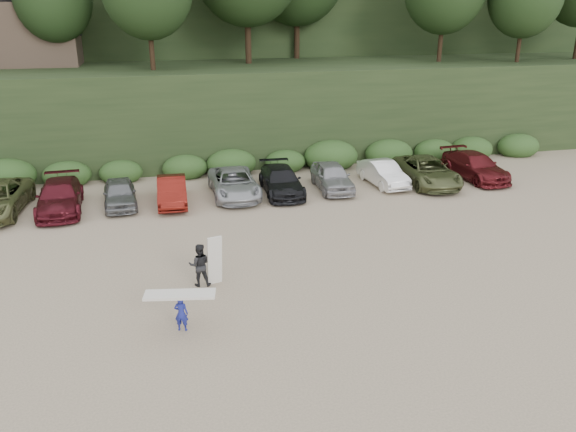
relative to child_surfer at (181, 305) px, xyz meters
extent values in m
plane|color=tan|center=(3.22, 2.98, -0.90)|extent=(120.00, 120.00, 0.00)
cube|color=black|center=(3.22, 24.98, 2.10)|extent=(80.00, 14.00, 6.00)
cube|color=black|center=(3.22, 42.98, 7.10)|extent=(90.00, 30.00, 16.00)
cube|color=#2B491E|center=(2.67, 17.48, -0.30)|extent=(46.20, 2.00, 1.20)
cube|color=brown|center=(-8.78, 26.98, 7.10)|extent=(8.00, 6.00, 4.00)
imported|color=#4E111A|center=(-5.23, 12.82, -0.15)|extent=(2.34, 5.26, 1.50)
imported|color=slate|center=(-2.33, 12.89, -0.22)|extent=(1.88, 4.12, 1.37)
imported|color=maroon|center=(0.30, 12.62, -0.21)|extent=(1.59, 4.25, 1.39)
imported|color=#A4A6AB|center=(3.65, 13.14, -0.17)|extent=(2.44, 5.25, 1.45)
imported|color=black|center=(6.25, 12.98, -0.19)|extent=(2.17, 4.99, 1.43)
imported|color=#99999D|center=(9.19, 13.01, -0.14)|extent=(2.00, 4.52, 1.51)
imported|color=white|center=(12.32, 13.13, -0.21)|extent=(1.82, 4.32, 1.39)
imported|color=#545B35|center=(14.86, 12.71, -0.13)|extent=(2.78, 5.62, 1.53)
imported|color=maroon|center=(18.19, 13.04, -0.15)|extent=(2.48, 5.34, 1.51)
imported|color=navy|center=(0.00, 0.00, -0.30)|extent=(0.51, 0.41, 1.21)
cube|color=silver|center=(0.00, 0.00, 0.38)|extent=(2.28, 1.00, 0.09)
imported|color=black|center=(0.86, 2.99, -0.08)|extent=(0.86, 0.71, 1.64)
cube|color=beige|center=(1.42, 2.93, 0.07)|extent=(0.59, 0.40, 1.94)
camera|label=1|loc=(-0.39, -15.89, 8.78)|focal=35.00mm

